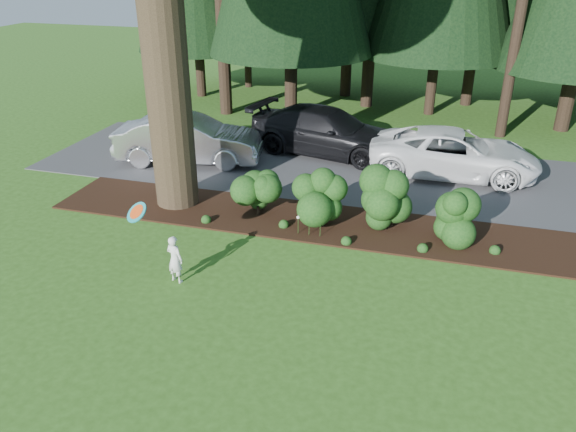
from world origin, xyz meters
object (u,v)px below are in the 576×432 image
at_px(car_silver_wagon, 188,139).
at_px(car_white_suv, 454,153).
at_px(car_dark_suv, 326,131).
at_px(child, 175,259).
at_px(frisbee, 137,212).

height_order(car_silver_wagon, car_white_suv, car_silver_wagon).
xyz_separation_m(car_silver_wagon, car_dark_suv, (4.44, 2.26, -0.00)).
bearing_deg(child, frisbee, 17.45).
bearing_deg(frisbee, car_white_suv, 52.19).
bearing_deg(car_dark_suv, car_white_suv, -90.93).
xyz_separation_m(car_white_suv, child, (-5.89, -8.61, -0.22)).
height_order(car_dark_suv, frisbee, frisbee).
distance_m(child, frisbee, 1.35).
height_order(car_dark_suv, child, car_dark_suv).
bearing_deg(car_dark_suv, frisbee, 178.26).
distance_m(car_silver_wagon, car_dark_suv, 4.98).
relative_size(car_dark_suv, child, 4.99).
relative_size(car_silver_wagon, frisbee, 8.27).
xyz_separation_m(car_dark_suv, child, (-1.34, -9.57, -0.29)).
bearing_deg(car_white_suv, child, 144.64).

